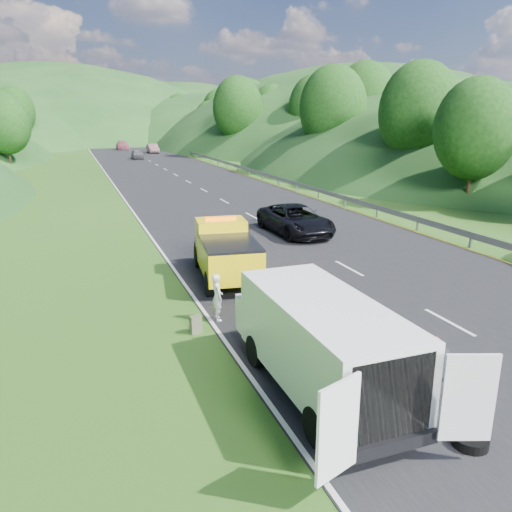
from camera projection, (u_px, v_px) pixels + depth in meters
name	position (u px, v px, depth m)	size (l,w,h in m)	color
ground	(332.00, 312.00, 16.23)	(320.00, 320.00, 0.00)	#38661E
road_surface	(176.00, 175.00, 53.32)	(14.00, 200.00, 0.02)	black
guardrail	(211.00, 163.00, 67.04)	(0.06, 140.00, 1.52)	gray
tree_line_right	(276.00, 156.00, 78.05)	(14.00, 140.00, 14.00)	#275719
hills_backdrop	(120.00, 138.00, 139.94)	(201.00, 288.60, 44.00)	#2D5B23
tow_truck	(225.00, 251.00, 19.33)	(2.61, 5.51, 2.28)	black
white_van	(319.00, 339.00, 11.29)	(3.54, 6.44, 2.29)	black
woman	(218.00, 320.00, 15.62)	(0.54, 0.40, 1.49)	silver
child	(276.00, 326.00, 15.20)	(0.52, 0.41, 1.08)	#CDBB6D
worker	(427.00, 414.00, 10.69)	(1.10, 0.63, 1.70)	black
suitcase	(196.00, 324.00, 14.62)	(0.34, 0.19, 0.54)	#4F503C
spare_tire	(469.00, 446.00, 9.68)	(0.70, 0.70, 0.20)	black
passing_suv	(295.00, 234.00, 26.95)	(2.54, 5.51, 1.53)	black
dist_car_a	(138.00, 159.00, 73.05)	(1.55, 3.86, 1.32)	#4D4C52
dist_car_b	(153.00, 153.00, 84.22)	(1.59, 4.55, 1.50)	brown
dist_car_c	(123.00, 150.00, 92.61)	(2.16, 5.30, 1.54)	#964B58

